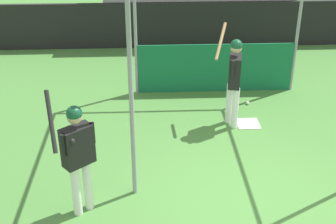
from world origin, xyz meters
name	(u,v)px	position (x,y,z in m)	size (l,w,h in m)	color
ground_plane	(252,210)	(0.00, 0.00, 0.00)	(60.00, 60.00, 0.00)	#477F38
outfield_wall	(201,25)	(0.00, 7.25, 0.64)	(24.00, 0.12, 1.28)	black
batting_cage	(222,47)	(0.01, 3.47, 1.33)	(3.61, 3.78, 3.14)	gray
home_plate	(248,124)	(0.47, 2.63, 0.01)	(0.44, 0.44, 0.02)	white
player_batter	(234,75)	(0.11, 2.64, 1.08)	(0.55, 0.91, 1.92)	white
player_waiting	(77,151)	(-2.53, 0.11, 1.06)	(0.62, 0.71, 2.01)	white
baseball	(248,103)	(0.63, 3.50, 0.04)	(0.07, 0.07, 0.07)	white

